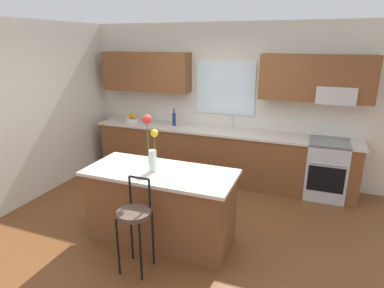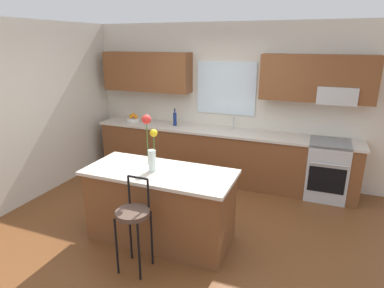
{
  "view_description": "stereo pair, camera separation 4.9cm",
  "coord_description": "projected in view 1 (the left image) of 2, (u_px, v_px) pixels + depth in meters",
  "views": [
    {
      "loc": [
        1.49,
        -3.51,
        2.39
      ],
      "look_at": [
        -0.07,
        0.55,
        1.0
      ],
      "focal_mm": 30.27,
      "sensor_mm": 36.0,
      "label": 1
    },
    {
      "loc": [
        1.54,
        -3.5,
        2.39
      ],
      "look_at": [
        -0.07,
        0.55,
        1.0
      ],
      "focal_mm": 30.27,
      "sensor_mm": 36.0,
      "label": 2
    }
  ],
  "objects": [
    {
      "name": "oven_range",
      "position": [
        326.0,
        169.0,
        5.11
      ],
      "size": [
        0.6,
        0.64,
        0.92
      ],
      "color": "#B7BABC",
      "rests_on": "ground"
    },
    {
      "name": "back_wall_assembly",
      "position": [
        227.0,
        94.0,
        5.66
      ],
      "size": [
        5.6,
        0.5,
        2.7
      ],
      "color": "beige",
      "rests_on": "ground"
    },
    {
      "name": "ground_plane",
      "position": [
        182.0,
        227.0,
        4.36
      ],
      "size": [
        14.0,
        14.0,
        0.0
      ],
      "primitive_type": "plane",
      "color": "brown"
    },
    {
      "name": "flower_vase",
      "position": [
        151.0,
        144.0,
        3.73
      ],
      "size": [
        0.18,
        0.11,
        0.68
      ],
      "color": "silver",
      "rests_on": "kitchen_island"
    },
    {
      "name": "bottle_olive_oil",
      "position": [
        174.0,
        119.0,
        5.85
      ],
      "size": [
        0.06,
        0.06,
        0.31
      ],
      "color": "navy",
      "rests_on": "counter_run"
    },
    {
      "name": "bar_stool_near",
      "position": [
        135.0,
        217.0,
        3.37
      ],
      "size": [
        0.36,
        0.36,
        1.04
      ],
      "color": "black",
      "rests_on": "ground"
    },
    {
      "name": "counter_run",
      "position": [
        219.0,
        155.0,
        5.73
      ],
      "size": [
        4.56,
        0.64,
        0.92
      ],
      "color": "brown",
      "rests_on": "ground"
    },
    {
      "name": "sink_faucet",
      "position": [
        233.0,
        121.0,
        5.61
      ],
      "size": [
        0.02,
        0.13,
        0.23
      ],
      "color": "#B7BABC",
      "rests_on": "counter_run"
    },
    {
      "name": "wall_left",
      "position": [
        39.0,
        110.0,
        5.09
      ],
      "size": [
        0.12,
        4.6,
        2.7
      ],
      "primitive_type": "cube",
      "color": "beige",
      "rests_on": "ground"
    },
    {
      "name": "kitchen_island",
      "position": [
        161.0,
        205.0,
        3.97
      ],
      "size": [
        1.8,
        0.8,
        0.92
      ],
      "color": "brown",
      "rests_on": "ground"
    },
    {
      "name": "fruit_bowl_oranges",
      "position": [
        132.0,
        119.0,
        6.17
      ],
      "size": [
        0.24,
        0.24,
        0.16
      ],
      "color": "silver",
      "rests_on": "counter_run"
    }
  ]
}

